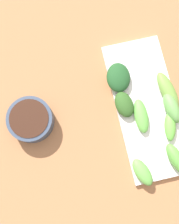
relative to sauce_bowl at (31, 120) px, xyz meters
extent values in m
cube|color=#A57045|center=(0.15, -0.03, -0.03)|extent=(2.10, 2.10, 0.02)
cylinder|color=#37455B|center=(0.00, 0.00, 0.00)|extent=(0.10, 0.10, 0.04)
cylinder|color=#371E12|center=(0.00, 0.00, 0.00)|extent=(0.09, 0.09, 0.03)
cube|color=white|center=(0.27, -0.03, -0.02)|extent=(0.14, 0.33, 0.01)
ellipsoid|color=#62B647|center=(0.24, -0.05, 0.00)|extent=(0.03, 0.08, 0.02)
ellipsoid|color=#66BC43|center=(0.30, -0.08, 0.00)|extent=(0.04, 0.07, 0.02)
ellipsoid|color=#205125|center=(0.22, 0.05, 0.00)|extent=(0.07, 0.08, 0.03)
ellipsoid|color=#65B24A|center=(0.22, -0.17, 0.00)|extent=(0.05, 0.07, 0.02)
ellipsoid|color=#67A951|center=(0.32, -0.04, 0.00)|extent=(0.04, 0.07, 0.03)
ellipsoid|color=#5DAB41|center=(0.29, -0.15, 0.00)|extent=(0.05, 0.08, 0.03)
ellipsoid|color=#6F9E40|center=(0.32, 0.00, 0.00)|extent=(0.05, 0.10, 0.02)
ellipsoid|color=#2F5A22|center=(0.21, -0.01, 0.00)|extent=(0.05, 0.07, 0.03)
camera|label=1|loc=(0.11, -0.12, 0.63)|focal=45.32mm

